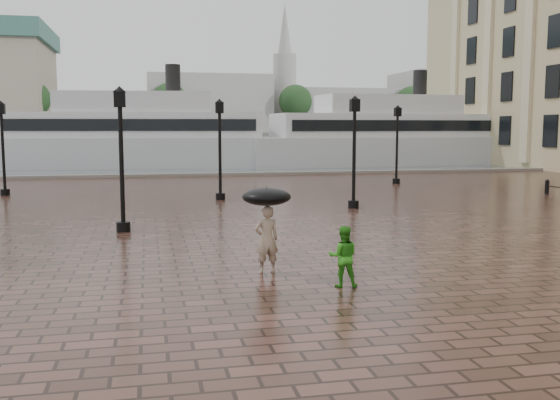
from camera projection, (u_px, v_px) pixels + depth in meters
name	position (u px, v px, depth m)	size (l,w,h in m)	color
ground	(444.00, 309.00, 11.28)	(300.00, 300.00, 0.00)	#372119
harbour_water	(181.00, 148.00, 100.67)	(240.00, 240.00, 0.00)	#4E575E
quay_edge	(226.00, 176.00, 42.37)	(80.00, 0.60, 0.30)	slate
far_shore	(167.00, 136.00, 166.63)	(300.00, 60.00, 2.00)	#4C4C47
distant_skyline	(351.00, 104.00, 165.84)	(102.50, 22.00, 33.00)	#9C9A94
far_trees	(169.00, 100.00, 144.27)	(188.00, 8.00, 13.50)	#2D2119
street_lamps	(230.00, 149.00, 27.78)	(21.44, 14.44, 4.40)	black
adult_pedestrian	(267.00, 239.00, 14.02)	(0.56, 0.37, 1.54)	tan
child_pedestrian	(343.00, 256.00, 12.83)	(0.62, 0.48, 1.27)	#30971B
ferry_near	(137.00, 137.00, 50.88)	(25.93, 9.00, 8.33)	silver
ferry_far	(388.00, 136.00, 54.39)	(25.43, 7.70, 8.23)	silver
umbrella	(266.00, 197.00, 13.91)	(1.10, 1.10, 1.10)	black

